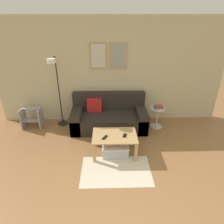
# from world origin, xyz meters

# --- Properties ---
(wall_back) EXTENTS (5.60, 0.09, 2.55)m
(wall_back) POSITION_xyz_m (-0.00, 3.16, 1.28)
(wall_back) COLOR #C6BC93
(wall_back) RESTS_ON ground_plane
(area_rug) EXTENTS (1.26, 0.80, 0.01)m
(area_rug) POSITION_xyz_m (0.06, 1.12, 0.00)
(area_rug) COLOR beige
(area_rug) RESTS_ON ground_plane
(couch) EXTENTS (1.80, 0.87, 0.81)m
(couch) POSITION_xyz_m (-0.04, 2.71, 0.27)
(couch) COLOR #28231E
(couch) RESTS_ON ground_plane
(coffee_table) EXTENTS (0.87, 0.60, 0.43)m
(coffee_table) POSITION_xyz_m (0.06, 1.65, 0.35)
(coffee_table) COLOR tan
(coffee_table) RESTS_ON ground_plane
(storage_bin) EXTENTS (0.53, 0.37, 0.23)m
(storage_bin) POSITION_xyz_m (0.07, 1.60, 0.12)
(storage_bin) COLOR #B2B2B7
(storage_bin) RESTS_ON ground_plane
(floor_lamp) EXTENTS (0.26, 0.53, 1.73)m
(floor_lamp) POSITION_xyz_m (-1.23, 2.73, 1.10)
(floor_lamp) COLOR black
(floor_lamp) RESTS_ON ground_plane
(side_table) EXTENTS (0.35, 0.35, 0.51)m
(side_table) POSITION_xyz_m (1.14, 2.68, 0.31)
(side_table) COLOR silver
(side_table) RESTS_ON ground_plane
(book_stack) EXTENTS (0.22, 0.19, 0.07)m
(book_stack) POSITION_xyz_m (1.16, 2.67, 0.54)
(book_stack) COLOR #D18438
(book_stack) RESTS_ON side_table
(remote_control) EXTENTS (0.11, 0.15, 0.02)m
(remote_control) POSITION_xyz_m (-0.14, 1.56, 0.44)
(remote_control) COLOR black
(remote_control) RESTS_ON coffee_table
(cell_phone) EXTENTS (0.10, 0.15, 0.01)m
(cell_phone) POSITION_xyz_m (0.25, 1.63, 0.43)
(cell_phone) COLOR black
(cell_phone) RESTS_ON coffee_table
(step_stool) EXTENTS (0.47, 0.35, 0.49)m
(step_stool) POSITION_xyz_m (-1.95, 2.77, 0.27)
(step_stool) COLOR #99999E
(step_stool) RESTS_ON ground_plane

